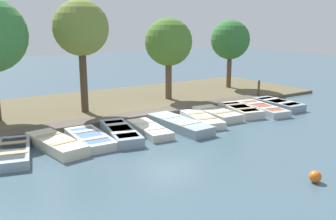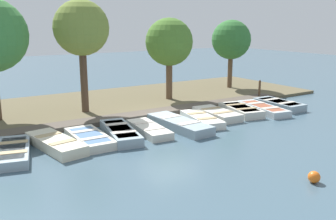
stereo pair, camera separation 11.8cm
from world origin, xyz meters
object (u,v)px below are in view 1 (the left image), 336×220
(rowboat_5, at_px, (179,124))
(buoy, at_px, (315,177))
(rowboat_1, at_px, (56,143))
(rowboat_9, at_px, (262,108))
(rowboat_3, at_px, (121,132))
(park_tree_center, at_px, (169,43))
(rowboat_10, at_px, (278,104))
(rowboat_0, at_px, (13,152))
(rowboat_8, at_px, (240,110))
(mooring_post_far, at_px, (259,89))
(rowboat_7, at_px, (217,114))
(park_tree_left, at_px, (81,29))
(rowboat_6, at_px, (202,119))
(rowboat_2, at_px, (90,138))
(rowboat_4, at_px, (149,129))
(park_tree_right, at_px, (230,40))

(rowboat_5, bearing_deg, buoy, -1.84)
(rowboat_1, height_order, rowboat_9, rowboat_1)
(rowboat_3, bearing_deg, park_tree_center, 142.73)
(rowboat_10, xyz_separation_m, buoy, (7.30, -6.78, -0.03))
(rowboat_3, distance_m, buoy, 7.66)
(rowboat_0, xyz_separation_m, rowboat_9, (-0.08, 12.34, 0.00))
(rowboat_8, relative_size, mooring_post_far, 2.42)
(buoy, relative_size, park_tree_center, 0.07)
(rowboat_10, xyz_separation_m, mooring_post_far, (-2.34, 0.91, 0.39))
(rowboat_7, relative_size, rowboat_10, 0.96)
(rowboat_0, distance_m, park_tree_left, 7.41)
(rowboat_6, height_order, rowboat_7, rowboat_7)
(rowboat_0, xyz_separation_m, mooring_post_far, (-2.60, 14.66, 0.41))
(rowboat_2, bearing_deg, rowboat_10, 92.53)
(park_tree_center, bearing_deg, mooring_post_far, 65.12)
(rowboat_7, distance_m, park_tree_left, 7.76)
(rowboat_4, height_order, rowboat_5, rowboat_5)
(rowboat_4, bearing_deg, rowboat_0, -85.20)
(mooring_post_far, xyz_separation_m, park_tree_left, (-1.85, -10.37, 3.67))
(rowboat_2, relative_size, park_tree_center, 0.60)
(park_tree_center, bearing_deg, rowboat_1, -59.00)
(rowboat_5, height_order, mooring_post_far, mooring_post_far)
(rowboat_10, bearing_deg, rowboat_1, -87.63)
(rowboat_1, relative_size, park_tree_left, 0.58)
(rowboat_2, height_order, mooring_post_far, mooring_post_far)
(rowboat_1, distance_m, rowboat_5, 5.38)
(rowboat_3, height_order, rowboat_10, rowboat_10)
(rowboat_10, bearing_deg, park_tree_right, 166.30)
(rowboat_0, distance_m, buoy, 9.92)
(rowboat_2, xyz_separation_m, buoy, (7.10, 4.15, 0.01))
(rowboat_0, bearing_deg, rowboat_9, 103.81)
(rowboat_2, xyz_separation_m, rowboat_3, (-0.01, 1.32, 0.03))
(rowboat_6, xyz_separation_m, park_tree_right, (-6.00, 7.02, 3.22))
(rowboat_3, distance_m, park_tree_center, 8.01)
(rowboat_1, xyz_separation_m, rowboat_9, (-0.03, 10.84, -0.03))
(park_tree_left, bearing_deg, park_tree_center, 95.17)
(rowboat_0, bearing_deg, mooring_post_far, 113.49)
(rowboat_4, height_order, park_tree_center, park_tree_center)
(rowboat_1, bearing_deg, park_tree_left, 138.22)
(rowboat_3, bearing_deg, rowboat_7, 104.96)
(rowboat_2, height_order, park_tree_left, park_tree_left)
(rowboat_6, bearing_deg, park_tree_center, 175.84)
(rowboat_2, bearing_deg, rowboat_4, 89.20)
(rowboat_3, distance_m, rowboat_9, 8.19)
(rowboat_10, bearing_deg, rowboat_3, -87.49)
(rowboat_6, bearing_deg, rowboat_3, -79.32)
(rowboat_0, relative_size, rowboat_5, 0.89)
(rowboat_3, height_order, park_tree_left, park_tree_left)
(rowboat_9, bearing_deg, mooring_post_far, 147.02)
(rowboat_0, bearing_deg, rowboat_7, 106.02)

